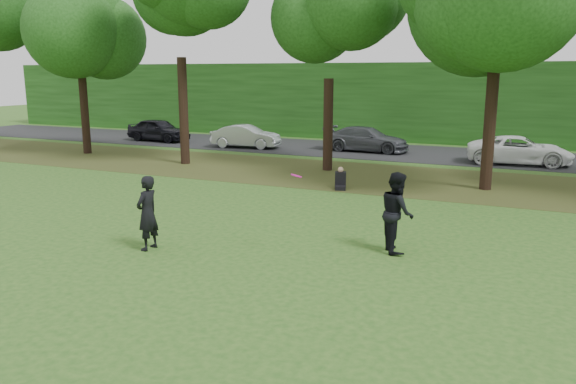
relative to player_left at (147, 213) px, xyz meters
The scene contains 9 objects.
ground 3.32m from the player_left, 18.26° to the right, with size 120.00×120.00×0.00m, color #245119.
leaf_litter 12.41m from the player_left, 75.84° to the left, with size 60.00×7.00×0.01m, color #473819.
street 20.25m from the player_left, 81.39° to the left, with size 70.00×7.00×0.02m, color black.
far_hedge 26.22m from the player_left, 83.36° to the left, with size 70.00×3.00×5.00m, color #1C4413.
player_left is the anchor object (origin of this frame).
player_right 6.20m from the player_left, 22.89° to the left, with size 0.97×0.76×2.00m, color black.
parked_cars 18.84m from the player_left, 86.94° to the left, with size 37.26×3.67×1.45m.
frisbee 3.89m from the player_left, 15.55° to the left, with size 0.38×0.38×0.11m.
seated_person 9.40m from the player_left, 78.13° to the left, with size 0.62×0.82×0.83m.
Camera 1 is at (5.73, -9.92, 4.37)m, focal length 35.00 mm.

